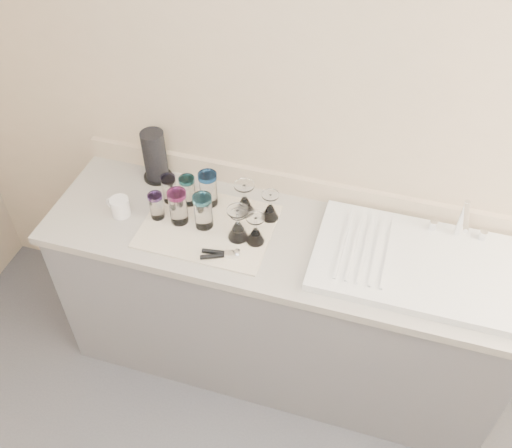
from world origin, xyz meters
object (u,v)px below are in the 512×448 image
(tumbler_blue, at_px, (178,207))
(tumbler_lavender, at_px, (203,211))
(goblet_back_right, at_px, (270,210))
(white_mug, at_px, (120,207))
(tumbler_teal, at_px, (169,189))
(tumbler_cyan, at_px, (188,190))
(goblet_extra, at_px, (238,228))
(tumbler_magenta, at_px, (156,206))
(can_opener, at_px, (220,254))
(sink_unit, at_px, (418,263))
(tumbler_purple, at_px, (208,189))
(goblet_back_left, at_px, (245,203))
(paper_towel_roll, at_px, (155,156))
(goblet_front_right, at_px, (256,233))
(goblet_front_left, at_px, (238,228))

(tumbler_blue, bearing_deg, tumbler_lavender, 2.28)
(goblet_back_right, bearing_deg, white_mug, -165.88)
(tumbler_teal, height_order, tumbler_cyan, tumbler_cyan)
(goblet_back_right, bearing_deg, goblet_extra, -122.29)
(tumbler_magenta, relative_size, can_opener, 0.79)
(sink_unit, relative_size, tumbler_blue, 5.08)
(tumbler_purple, relative_size, goblet_back_right, 1.22)
(goblet_back_left, relative_size, goblet_extra, 1.01)
(white_mug, distance_m, paper_towel_roll, 0.29)
(tumbler_cyan, distance_m, goblet_extra, 0.31)
(goblet_front_right, distance_m, goblet_extra, 0.08)
(goblet_back_left, xyz_separation_m, can_opener, (-0.02, -0.28, -0.04))
(goblet_front_left, bearing_deg, tumbler_cyan, 155.10)
(tumbler_purple, relative_size, goblet_front_right, 1.20)
(tumbler_cyan, height_order, tumbler_blue, tumbler_blue)
(goblet_back_right, bearing_deg, goblet_front_left, -124.99)
(tumbler_teal, height_order, goblet_front_left, tumbler_teal)
(goblet_back_right, height_order, goblet_extra, goblet_extra)
(goblet_front_left, height_order, goblet_extra, goblet_extra)
(tumbler_cyan, relative_size, goblet_front_right, 1.03)
(goblet_back_right, distance_m, goblet_extra, 0.18)
(tumbler_magenta, height_order, goblet_front_left, tumbler_magenta)
(tumbler_cyan, relative_size, tumbler_lavender, 0.87)
(tumbler_blue, distance_m, goblet_front_right, 0.35)
(tumbler_cyan, height_order, goblet_back_right, tumbler_cyan)
(tumbler_purple, distance_m, tumbler_magenta, 0.24)
(goblet_back_left, bearing_deg, tumbler_cyan, -176.96)
(sink_unit, xyz_separation_m, goblet_extra, (-0.73, -0.06, 0.04))
(tumbler_magenta, xyz_separation_m, tumbler_blue, (0.10, 0.00, 0.02))
(tumbler_lavender, relative_size, goblet_front_right, 1.19)
(tumbler_blue, xyz_separation_m, goblet_back_right, (0.37, 0.13, -0.04))
(tumbler_blue, bearing_deg, goblet_front_right, -3.58)
(tumbler_blue, height_order, white_mug, tumbler_blue)
(tumbler_purple, height_order, goblet_front_left, tumbler_purple)
(paper_towel_roll, bearing_deg, tumbler_cyan, -32.05)
(tumbler_teal, xyz_separation_m, tumbler_blue, (0.09, -0.11, 0.01))
(goblet_front_left, height_order, can_opener, goblet_front_left)
(goblet_front_right, height_order, goblet_extra, goblet_extra)
(tumbler_lavender, bearing_deg, goblet_back_left, 42.46)
(goblet_back_left, xyz_separation_m, goblet_front_right, (0.10, -0.15, -0.01))
(tumbler_cyan, xyz_separation_m, paper_towel_roll, (-0.21, 0.13, 0.04))
(tumbler_cyan, height_order, tumbler_magenta, tumbler_cyan)
(goblet_extra, xyz_separation_m, paper_towel_roll, (-0.48, 0.27, 0.06))
(goblet_front_right, bearing_deg, tumbler_lavender, 173.70)
(goblet_front_left, bearing_deg, tumbler_blue, 178.31)
(white_mug, bearing_deg, goblet_front_left, 2.15)
(sink_unit, bearing_deg, tumbler_cyan, 175.41)
(goblet_back_left, relative_size, goblet_back_right, 1.18)
(goblet_extra, bearing_deg, white_mug, -179.14)
(goblet_back_left, bearing_deg, paper_towel_roll, 165.92)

